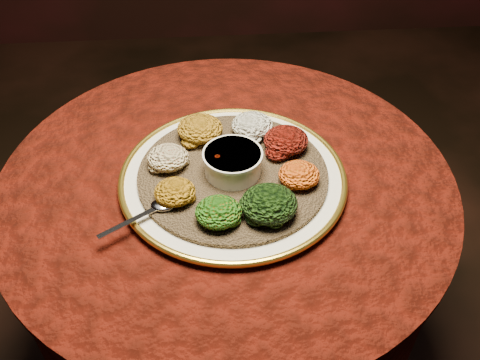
{
  "coord_description": "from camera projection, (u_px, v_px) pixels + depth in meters",
  "views": [
    {
      "loc": [
        -0.04,
        -0.83,
        1.5
      ],
      "look_at": [
        0.03,
        -0.04,
        0.76
      ],
      "focal_mm": 40.0,
      "sensor_mm": 36.0,
      "label": 1
    }
  ],
  "objects": [
    {
      "name": "portion_mixveg",
      "position": [
        218.0,
        212.0,
        0.98
      ],
      "size": [
        0.09,
        0.08,
        0.04
      ],
      "primitive_type": "ellipsoid",
      "color": "#A3430A",
      "rests_on": "injera"
    },
    {
      "name": "portion_gomen",
      "position": [
        269.0,
        204.0,
        0.99
      ],
      "size": [
        0.11,
        0.1,
        0.05
      ],
      "primitive_type": "ellipsoid",
      "color": "black",
      "rests_on": "injera"
    },
    {
      "name": "spoon",
      "position": [
        158.0,
        207.0,
        1.01
      ],
      "size": [
        0.14,
        0.1,
        0.01
      ],
      "rotation": [
        0.0,
        0.0,
        -2.57
      ],
      "color": "silver",
      "rests_on": "injera"
    },
    {
      "name": "portion_timatim",
      "position": [
        168.0,
        158.0,
        1.09
      ],
      "size": [
        0.09,
        0.08,
        0.04
      ],
      "primitive_type": "ellipsoid",
      "color": "maroon",
      "rests_on": "injera"
    },
    {
      "name": "portion_shiro",
      "position": [
        200.0,
        129.0,
        1.16
      ],
      "size": [
        0.1,
        0.09,
        0.05
      ],
      "primitive_type": "ellipsoid",
      "color": "#A26913",
      "rests_on": "injera"
    },
    {
      "name": "platter",
      "position": [
        233.0,
        178.0,
        1.1
      ],
      "size": [
        0.55,
        0.55,
        0.02
      ],
      "rotation": [
        0.0,
        0.0,
        -0.25
      ],
      "color": "silver",
      "rests_on": "table"
    },
    {
      "name": "portion_kik",
      "position": [
        175.0,
        192.0,
        1.02
      ],
      "size": [
        0.08,
        0.08,
        0.04
      ],
      "primitive_type": "ellipsoid",
      "color": "#9C640D",
      "rests_on": "injera"
    },
    {
      "name": "portion_kitfo",
      "position": [
        286.0,
        140.0,
        1.13
      ],
      "size": [
        0.1,
        0.09,
        0.05
      ],
      "primitive_type": "ellipsoid",
      "color": "black",
      "rests_on": "injera"
    },
    {
      "name": "injera",
      "position": [
        233.0,
        174.0,
        1.1
      ],
      "size": [
        0.49,
        0.49,
        0.01
      ],
      "primitive_type": "cylinder",
      "rotation": [
        0.0,
        0.0,
        0.32
      ],
      "color": "brown",
      "rests_on": "platter"
    },
    {
      "name": "table",
      "position": [
        228.0,
        233.0,
        1.25
      ],
      "size": [
        0.96,
        0.96,
        0.73
      ],
      "color": "black",
      "rests_on": "ground"
    },
    {
      "name": "stew_bowl",
      "position": [
        233.0,
        161.0,
        1.07
      ],
      "size": [
        0.12,
        0.12,
        0.05
      ],
      "color": "silver",
      "rests_on": "injera"
    },
    {
      "name": "portion_tikil",
      "position": [
        299.0,
        175.0,
        1.06
      ],
      "size": [
        0.08,
        0.08,
        0.04
      ],
      "primitive_type": "ellipsoid",
      "color": "#C48110",
      "rests_on": "injera"
    },
    {
      "name": "portion_ayib",
      "position": [
        252.0,
        125.0,
        1.17
      ],
      "size": [
        0.09,
        0.09,
        0.04
      ],
      "primitive_type": "ellipsoid",
      "color": "silver",
      "rests_on": "injera"
    }
  ]
}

